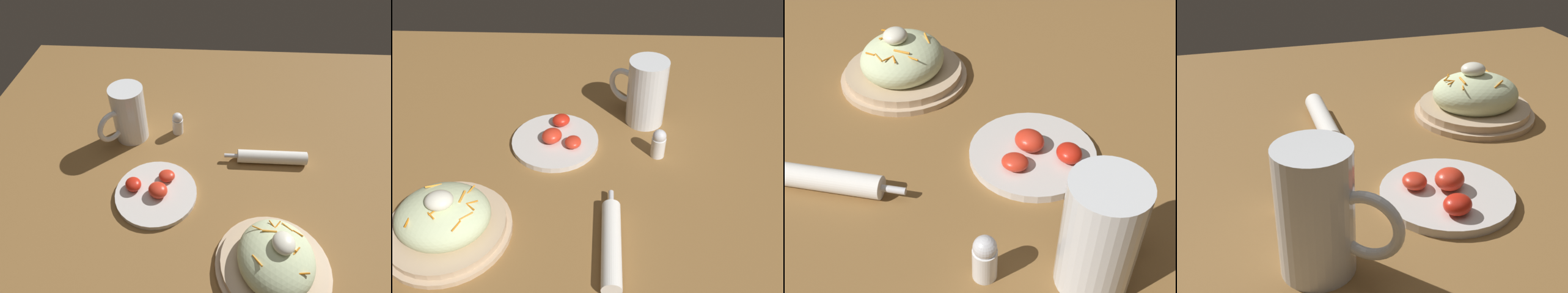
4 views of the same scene
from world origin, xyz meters
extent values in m
plane|color=olive|center=(0.00, 0.00, 0.00)|extent=(1.43, 1.43, 0.00)
cylinder|color=#D1B28E|center=(0.18, 0.13, 0.01)|extent=(0.24, 0.24, 0.01)
cylinder|color=#D1B28E|center=(0.18, 0.13, 0.02)|extent=(0.22, 0.22, 0.01)
ellipsoid|color=beige|center=(0.18, 0.13, 0.05)|extent=(0.17, 0.15, 0.08)
cylinder|color=orange|center=(0.19, 0.16, 0.08)|extent=(0.02, 0.02, 0.00)
cylinder|color=orange|center=(0.14, 0.17, 0.07)|extent=(0.01, 0.02, 0.01)
cylinder|color=orange|center=(0.22, 0.17, 0.08)|extent=(0.01, 0.03, 0.01)
cylinder|color=orange|center=(0.13, 0.13, 0.08)|extent=(0.02, 0.02, 0.00)
cylinder|color=orange|center=(0.13, 0.12, 0.08)|extent=(0.02, 0.01, 0.00)
cylinder|color=orange|center=(0.14, 0.10, 0.08)|extent=(0.01, 0.03, 0.00)
cylinder|color=orange|center=(0.18, 0.15, 0.09)|extent=(0.02, 0.03, 0.00)
cylinder|color=orange|center=(0.13, 0.15, 0.08)|extent=(0.02, 0.02, 0.00)
cylinder|color=orange|center=(0.21, 0.09, 0.08)|extent=(0.03, 0.02, 0.01)
cylinder|color=orange|center=(0.14, 0.11, 0.08)|extent=(0.01, 0.03, 0.01)
ellipsoid|color=white|center=(0.18, 0.13, 0.10)|extent=(0.05, 0.04, 0.03)
cylinder|color=white|center=(-0.20, -0.24, 0.08)|extent=(0.09, 0.09, 0.16)
cylinder|color=#B76B14|center=(-0.20, -0.24, 0.05)|extent=(0.08, 0.08, 0.10)
cylinder|color=white|center=(-0.20, -0.24, 0.10)|extent=(0.08, 0.08, 0.01)
torus|color=white|center=(-0.15, -0.27, 0.08)|extent=(0.08, 0.06, 0.09)
cylinder|color=white|center=(-0.12, 0.16, 0.02)|extent=(0.04, 0.18, 0.04)
cylinder|color=silver|center=(-0.12, 0.05, 0.02)|extent=(0.01, 0.04, 0.01)
cylinder|color=silver|center=(0.01, -0.14, 0.01)|extent=(0.20, 0.20, 0.01)
ellipsoid|color=red|center=(-0.03, -0.11, 0.02)|extent=(0.04, 0.05, 0.02)
ellipsoid|color=red|center=(0.01, -0.13, 0.03)|extent=(0.05, 0.05, 0.02)
ellipsoid|color=red|center=(0.00, -0.19, 0.03)|extent=(0.06, 0.06, 0.03)
ellipsoid|color=red|center=(0.02, -0.13, 0.03)|extent=(0.06, 0.07, 0.03)
cylinder|color=white|center=(-0.22, -0.11, 0.02)|extent=(0.03, 0.03, 0.05)
sphere|color=silver|center=(-0.22, -0.11, 0.05)|extent=(0.03, 0.03, 0.03)
camera|label=1|loc=(0.50, -0.01, 0.66)|focal=30.41mm
camera|label=2|loc=(-0.10, 0.61, 0.63)|focal=38.75mm
camera|label=3|loc=(-0.60, -0.18, 0.55)|focal=47.70mm
camera|label=4|loc=(-0.27, -0.72, 0.42)|focal=47.28mm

